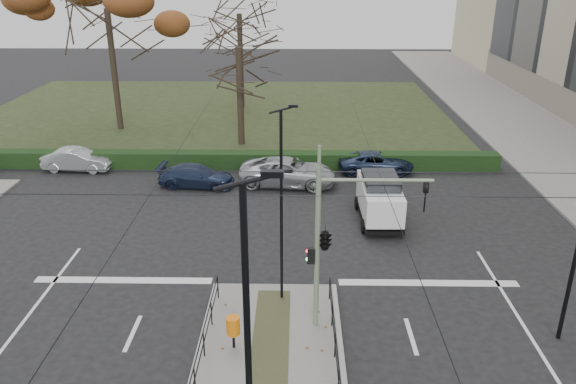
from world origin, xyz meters
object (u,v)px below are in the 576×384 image
Objects in this scene: streetlamp_median_far at (282,206)px; white_van at (380,197)px; parked_car_third at (197,176)px; bare_tree_near at (239,55)px; litter_bin at (233,326)px; traffic_light at (328,237)px; rust_tree at (107,8)px; parked_car_fourth at (288,172)px; bare_tree_center at (239,21)px; parked_car_fifth at (376,162)px; parked_car_second at (77,160)px.

white_van is (4.49, 7.15, -2.63)m from streetlamp_median_far.
white_van reaches higher than parked_car_third.
litter_bin is at bearing -85.27° from bare_tree_near.
litter_bin is at bearing -156.46° from traffic_light.
rust_tree reaches higher than bare_tree_near.
parked_car_fourth is (-1.51, 13.41, -2.73)m from traffic_light.
parked_car_fourth is 0.48× the size of rust_tree.
traffic_light is 32.22m from bare_tree_center.
traffic_light is at bearing -46.56° from streetlamp_median_far.
white_van is 15.17m from bare_tree_near.
parked_car_third is at bearing 116.83° from traffic_light.
parked_car_third is at bearing 155.70° from white_van.
rust_tree is 2.56× the size of parked_car_fifth.
bare_tree_near reaches higher than parked_car_fourth.
parked_car_second is (-11.21, 16.86, -0.28)m from litter_bin.
white_van is at bearing -108.68° from parked_car_second.
litter_bin is 0.27× the size of parked_car_third.
litter_bin is 4.36m from streetlamp_median_far.
bare_tree_near is (-4.83, 20.81, 2.63)m from traffic_light.
rust_tree is at bearing 119.16° from streetlamp_median_far.
litter_bin is 0.11× the size of bare_tree_center.
parked_car_third is at bearing 102.09° from parked_car_fifth.
litter_bin is 20.24m from parked_car_second.
bare_tree_center is at bearing 98.14° from streetlamp_median_far.
traffic_light is 0.56× the size of bare_tree_center.
streetlamp_median_far reaches higher than parked_car_second.
bare_tree_near is (-3.33, 7.39, 5.36)m from parked_car_fourth.
parked_car_second is at bearing -117.85° from bare_tree_center.
white_van is 6.86m from parked_car_fifth.
parked_car_second is 0.95× the size of white_van.
parked_car_fourth reaches higher than parked_car_second.
parked_car_fifth is (17.91, 0.00, -0.05)m from parked_car_second.
parked_car_second is 0.40× the size of bare_tree_center.
parked_car_third is 19.57m from bare_tree_center.
bare_tree_near reaches higher than white_van.
parked_car_second is at bearing 86.21° from parked_car_fourth.
traffic_light is at bearing 23.54° from litter_bin.
white_van is 0.49× the size of bare_tree_near.
streetlamp_median_far reaches higher than parked_car_fourth.
bare_tree_center is (-2.79, 32.78, 6.29)m from litter_bin.
rust_tree is 11.10m from bare_tree_center.
bare_tree_center is at bearing 3.23° from parked_car_third.
white_van is (2.96, 8.75, -2.28)m from traffic_light.
litter_bin reaches higher than parked_car_third.
litter_bin is 0.27× the size of white_van.
streetlamp_median_far is 1.35× the size of parked_car_fourth.
litter_bin is at bearing -143.47° from parked_car_second.
bare_tree_near is (-3.31, 19.20, 2.28)m from streetlamp_median_far.
parked_car_third is 10.61m from parked_car_fifth.
parked_car_second is at bearing 132.42° from traffic_light.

